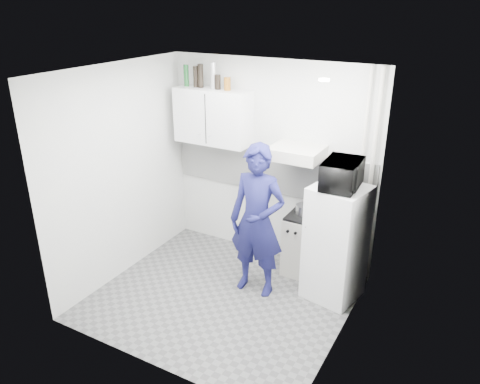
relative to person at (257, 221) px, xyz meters
The scene contains 23 objects.
floor 1.01m from the person, 125.91° to the right, with size 2.80×2.80×0.00m, color #5D5D5D.
ceiling 1.75m from the person, 125.91° to the right, with size 2.80×2.80×0.00m, color white.
wall_back 1.00m from the person, 106.60° to the left, with size 2.80×2.80×0.00m, color silver.
wall_left 1.75m from the person, 167.64° to the right, with size 2.60×2.60×0.00m, color silver.
wall_right 1.26m from the person, 17.79° to the right, with size 2.60×2.60×0.00m, color silver.
person is the anchor object (origin of this frame).
stove 0.90m from the person, 59.82° to the left, with size 0.48×0.48×0.77m, color beige.
fridge 0.93m from the person, 21.55° to the left, with size 0.57×0.57×1.37m, color white.
stove_top 0.74m from the person, 59.82° to the left, with size 0.46×0.46×0.03m, color black.
saucepan 0.74m from the person, 65.78° to the left, with size 0.20×0.20×0.11m, color silver.
microwave 1.09m from the person, 21.55° to the left, with size 0.37×0.54×0.30m, color black.
bottle_a 2.13m from the person, 153.16° to the left, with size 0.06×0.06×0.27m, color #144C1E.
bottle_b 2.03m from the person, 150.52° to the left, with size 0.07×0.07×0.26m, color black.
bottle_c 2.00m from the person, 149.06° to the left, with size 0.07×0.07×0.29m, color black.
bottle_d 1.90m from the person, 144.64° to the left, with size 0.07×0.07×0.32m, color silver.
canister_a 1.81m from the person, 142.72° to the left, with size 0.07×0.07×0.18m, color black.
canister_b 1.74m from the person, 138.25° to the left, with size 0.08×0.08×0.16m, color brown.
upper_cabinet 1.56m from the person, 144.98° to the left, with size 1.00×0.35×0.70m, color white.
range_hood 0.94m from the person, 73.68° to the left, with size 0.60×0.50×0.14m, color beige.
backsplash 0.96m from the person, 106.87° to the left, with size 2.74×0.03×0.60m, color white.
pipe_a 1.37m from the person, 37.86° to the left, with size 0.05×0.05×2.60m, color beige.
pipe_b 1.28m from the person, 41.32° to the left, with size 0.04×0.04×2.60m, color beige.
ceiling_spot_fixture 1.83m from the person, 12.60° to the right, with size 0.10×0.10×0.02m, color white.
Camera 1 is at (2.41, -3.91, 3.26)m, focal length 35.00 mm.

